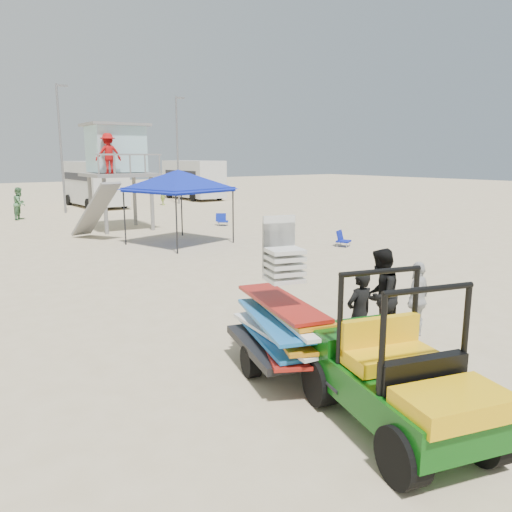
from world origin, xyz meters
TOP-DOWN VIEW (x-y plane):
  - ground at (0.00, 0.00)m, footprint 140.00×140.00m
  - utility_cart at (-1.21, -2.39)m, footprint 2.06×2.97m
  - surf_trailer at (-1.20, -0.05)m, footprint 1.89×2.69m
  - man_left at (0.31, -0.35)m, footprint 0.60×0.40m
  - man_mid at (1.16, -0.10)m, footprint 1.09×0.97m
  - man_right at (2.01, -0.35)m, footprint 0.98×0.62m
  - lifeguard_tower at (3.01, 17.87)m, footprint 3.26×3.26m
  - canopy_blue at (3.42, 12.25)m, footprint 4.02×4.02m
  - beach_chair_b at (8.40, 7.82)m, footprint 0.70×0.78m
  - beach_chair_c at (7.89, 15.99)m, footprint 0.73×0.83m
  - rv_mid_right at (6.00, 29.99)m, footprint 2.64×7.00m
  - rv_far_right at (15.00, 31.49)m, footprint 2.64×6.60m
  - light_pole_left at (3.00, 27.00)m, footprint 0.14×0.14m
  - light_pole_right at (12.00, 28.50)m, footprint 0.14×0.14m
  - distant_beachgoers at (2.90, 25.89)m, footprint 11.50×4.16m

SIDE VIEW (x-z plane):
  - ground at x=0.00m, z-range 0.00..0.00m
  - beach_chair_b at x=8.40m, z-range -0.01..0.63m
  - beach_chair_c at x=7.89m, z-range -0.01..0.63m
  - man_right at x=2.01m, z-range 0.00..1.55m
  - man_left at x=0.31m, z-range 0.00..1.59m
  - distant_beachgoers at x=2.90m, z-range -0.02..1.84m
  - man_mid at x=1.16m, z-range 0.00..1.86m
  - surf_trailer at x=-1.20m, z-range -0.21..2.11m
  - utility_cart at x=-1.21m, z-range -0.07..1.98m
  - rv_far_right at x=15.00m, z-range 0.17..3.42m
  - rv_mid_right at x=6.00m, z-range 0.17..3.42m
  - canopy_blue at x=3.42m, z-range 1.18..4.63m
  - lifeguard_tower at x=3.01m, z-range 1.23..6.26m
  - light_pole_left at x=3.00m, z-range 0.00..8.00m
  - light_pole_right at x=12.00m, z-range 0.00..8.00m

